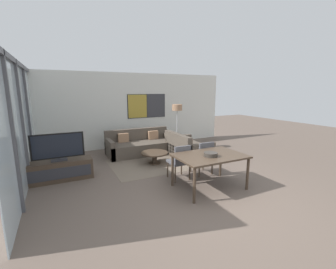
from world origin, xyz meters
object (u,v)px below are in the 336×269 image
(tv_console, at_px, (60,170))
(dining_chair_centre, at_px, (203,156))
(television, at_px, (58,147))
(dining_chair_left, at_px, (180,160))
(floor_lamp, at_px, (177,111))
(sofa_side, at_px, (186,149))
(sofa_main, at_px, (140,146))
(dining_table, at_px, (210,158))
(fruit_bowl, at_px, (211,154))
(coffee_table, at_px, (155,155))

(tv_console, height_order, dining_chair_centre, dining_chair_centre)
(dining_chair_centre, bearing_deg, television, 159.83)
(dining_chair_left, relative_size, floor_lamp, 0.53)
(sofa_side, bearing_deg, dining_chair_left, 144.11)
(sofa_main, xyz_separation_m, floor_lamp, (1.40, -0.08, 1.16))
(tv_console, height_order, dining_table, dining_table)
(fruit_bowl, height_order, floor_lamp, floor_lamp)
(tv_console, relative_size, fruit_bowl, 4.99)
(dining_table, bearing_deg, tv_console, 146.56)
(coffee_table, xyz_separation_m, dining_table, (0.44, -2.10, 0.42))
(sofa_side, bearing_deg, television, 93.65)
(sofa_main, xyz_separation_m, dining_table, (0.44, -3.36, 0.42))
(tv_console, distance_m, dining_table, 3.60)
(tv_console, distance_m, dining_chair_centre, 3.57)
(floor_lamp, bearing_deg, tv_console, -161.66)
(sofa_main, relative_size, floor_lamp, 1.37)
(floor_lamp, bearing_deg, television, -161.67)
(sofa_main, relative_size, dining_chair_centre, 2.60)
(tv_console, bearing_deg, sofa_main, 28.67)
(tv_console, distance_m, television, 0.58)
(dining_chair_left, bearing_deg, dining_table, -62.84)
(dining_chair_left, distance_m, fruit_bowl, 0.90)
(television, xyz_separation_m, fruit_bowl, (2.93, -2.06, -0.01))
(sofa_side, xyz_separation_m, dining_table, (-0.74, -2.21, 0.42))
(coffee_table, relative_size, dining_chair_centre, 0.92)
(sofa_main, height_order, fruit_bowl, fruit_bowl)
(dining_chair_centre, bearing_deg, sofa_main, 106.87)
(dining_chair_left, bearing_deg, tv_console, 154.14)
(dining_chair_left, bearing_deg, television, 154.13)
(sofa_side, distance_m, dining_table, 2.36)
(sofa_side, bearing_deg, floor_lamp, -12.07)
(sofa_main, bearing_deg, television, -151.34)
(coffee_table, bearing_deg, fruit_bowl, -80.04)
(television, relative_size, sofa_main, 0.51)
(tv_console, relative_size, dining_chair_left, 1.70)
(fruit_bowl, bearing_deg, sofa_main, 96.36)
(dining_chair_centre, height_order, fruit_bowl, dining_chair_centre)
(sofa_side, bearing_deg, dining_table, 161.58)
(tv_console, xyz_separation_m, sofa_side, (3.72, 0.24, 0.02))
(television, bearing_deg, fruit_bowl, -35.10)
(sofa_main, height_order, dining_chair_centre, dining_chair_centre)
(television, xyz_separation_m, sofa_main, (2.55, 1.39, -0.56))
(sofa_side, bearing_deg, dining_chair_centre, 165.53)
(tv_console, xyz_separation_m, dining_chair_centre, (3.34, -1.23, 0.25))
(dining_table, bearing_deg, coffee_table, 101.74)
(dining_chair_left, bearing_deg, coffee_table, 93.22)
(dining_chair_left, height_order, fruit_bowl, dining_chair_left)
(coffee_table, relative_size, fruit_bowl, 2.70)
(fruit_bowl, bearing_deg, dining_chair_centre, 63.84)
(television, distance_m, dining_chair_centre, 3.57)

